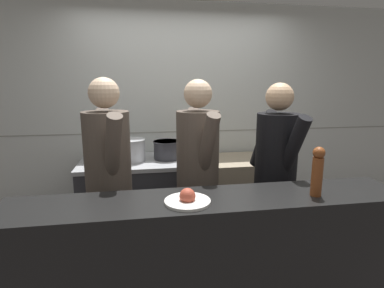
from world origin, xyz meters
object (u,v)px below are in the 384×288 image
object	(u,v)px
sauce_pot	(131,150)
chef_sous	(198,173)
plated_dish_main	(187,199)
pepper_mill	(317,170)
chef_head_cook	(109,178)
braising_pot	(167,149)
chef_line	(275,173)
oven_range	(136,201)
stock_pot	(100,152)

from	to	relation	value
sauce_pot	chef_sous	distance (m)	0.90
plated_dish_main	pepper_mill	xyz separation A→B (m)	(0.83, -0.01, 0.14)
chef_head_cook	pepper_mill	bearing A→B (deg)	-44.09
plated_dish_main	chef_head_cook	world-z (taller)	chef_head_cook
plated_dish_main	pepper_mill	distance (m)	0.84
sauce_pot	chef_head_cook	bearing A→B (deg)	-101.58
braising_pot	sauce_pot	bearing A→B (deg)	-175.49
sauce_pot	chef_line	bearing A→B (deg)	-31.64
chef_sous	chef_line	xyz separation A→B (m)	(0.66, -0.08, -0.02)
oven_range	plated_dish_main	world-z (taller)	plated_dish_main
chef_head_cook	braising_pot	bearing A→B (deg)	37.97
chef_sous	stock_pot	bearing A→B (deg)	130.71
pepper_mill	chef_sous	size ratio (longest dim) A/B	0.18
stock_pot	plated_dish_main	bearing A→B (deg)	-64.30
oven_range	plated_dish_main	xyz separation A→B (m)	(0.35, -1.42, 0.57)
plated_dish_main	stock_pot	bearing A→B (deg)	115.70
stock_pot	braising_pot	distance (m)	0.70
oven_range	plated_dish_main	bearing A→B (deg)	-76.24
braising_pot	chef_head_cook	bearing A→B (deg)	-124.69
stock_pot	braising_pot	bearing A→B (deg)	-2.18
stock_pot	chef_head_cook	world-z (taller)	chef_head_cook
pepper_mill	stock_pot	bearing A→B (deg)	136.13
pepper_mill	chef_line	xyz separation A→B (m)	(0.03, 0.65, -0.22)
pepper_mill	chef_line	distance (m)	0.69
pepper_mill	chef_sous	xyz separation A→B (m)	(-0.63, 0.73, -0.20)
chef_head_cook	chef_line	world-z (taller)	chef_head_cook
stock_pot	chef_sous	distance (m)	1.16
braising_pot	chef_line	world-z (taller)	chef_line
plated_dish_main	chef_line	distance (m)	1.07
pepper_mill	chef_head_cook	size ratio (longest dim) A/B	0.18
stock_pot	braising_pot	world-z (taller)	braising_pot
chef_head_cook	chef_sous	distance (m)	0.72
pepper_mill	chef_sous	bearing A→B (deg)	131.01
oven_range	stock_pot	bearing A→B (deg)	174.20
braising_pot	pepper_mill	distance (m)	1.67
braising_pot	stock_pot	bearing A→B (deg)	177.82
stock_pot	chef_sous	size ratio (longest dim) A/B	0.15
plated_dish_main	chef_sous	xyz separation A→B (m)	(0.19, 0.71, -0.06)
sauce_pot	chef_head_cook	distance (m)	0.75
oven_range	pepper_mill	size ratio (longest dim) A/B	3.50
chef_head_cook	plated_dish_main	bearing A→B (deg)	-69.03
chef_sous	pepper_mill	bearing A→B (deg)	-58.66
pepper_mill	braising_pot	bearing A→B (deg)	119.99
stock_pot	chef_line	size ratio (longest dim) A/B	0.15
oven_range	braising_pot	bearing A→B (deg)	1.57
chef_line	oven_range	bearing A→B (deg)	136.87
sauce_pot	pepper_mill	size ratio (longest dim) A/B	0.97
plated_dish_main	chef_line	bearing A→B (deg)	36.71
braising_pot	chef_head_cook	xyz separation A→B (m)	(-0.52, -0.76, -0.04)
oven_range	chef_head_cook	bearing A→B (deg)	-103.68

